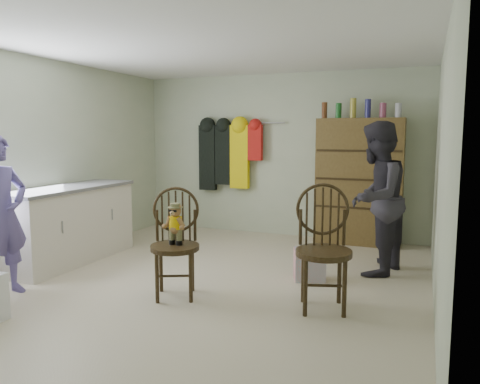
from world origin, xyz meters
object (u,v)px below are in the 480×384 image
at_px(counter, 69,224).
at_px(chair_front, 175,235).
at_px(chair_far, 323,242).
at_px(dresser, 359,181).

relative_size(counter, chair_front, 1.75).
relative_size(chair_far, dresser, 0.55).
xyz_separation_m(counter, chair_far, (3.24, -0.38, 0.14)).
xyz_separation_m(chair_front, dresser, (1.36, 2.90, 0.31)).
distance_m(counter, chair_front, 1.94).
bearing_deg(chair_far, counter, 156.35).
distance_m(chair_far, dresser, 2.70).
bearing_deg(dresser, counter, -144.31).
bearing_deg(dresser, chair_front, -115.17).
bearing_deg(chair_front, counter, 137.32).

